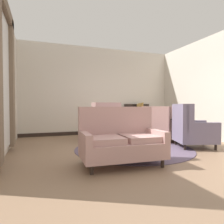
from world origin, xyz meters
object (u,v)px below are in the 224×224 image
object	(u,v)px
armchair_foreground_right	(103,125)
armchair_beside_settee	(191,129)
porcelain_vase	(132,121)
gramophone	(141,106)
coffee_table	(130,132)
armchair_near_window	(160,126)
settee	(121,141)
sideboard	(139,120)
side_table	(177,128)

from	to	relation	value
armchair_foreground_right	armchair_beside_settee	distance (m)	2.41
porcelain_vase	gramophone	size ratio (longest dim) A/B	0.86
coffee_table	armchair_foreground_right	bearing A→B (deg)	100.93
coffee_table	armchair_near_window	bearing A→B (deg)	28.09
settee	sideboard	xyz separation A→B (m)	(2.21, 3.58, 0.06)
armchair_foreground_right	side_table	bearing A→B (deg)	139.05
armchair_foreground_right	armchair_beside_settee	bearing A→B (deg)	124.59
coffee_table	armchair_beside_settee	bearing A→B (deg)	-13.59
side_table	sideboard	bearing A→B (deg)	90.66
coffee_table	settee	xyz separation A→B (m)	(-0.68, -1.07, 0.01)
armchair_beside_settee	gramophone	xyz separation A→B (m)	(0.12, 2.78, 0.58)
settee	gramophone	size ratio (longest dim) A/B	3.03
armchair_beside_settee	gramophone	bearing A→B (deg)	16.21
settee	porcelain_vase	bearing A→B (deg)	58.18
armchair_near_window	side_table	bearing A→B (deg)	-176.18
gramophone	sideboard	bearing A→B (deg)	117.20
armchair_beside_settee	armchair_near_window	bearing A→B (deg)	28.78
porcelain_vase	sideboard	distance (m)	2.92
porcelain_vase	side_table	distance (m)	1.55
armchair_beside_settee	side_table	world-z (taller)	armchair_beside_settee
armchair_near_window	armchair_foreground_right	size ratio (longest dim) A/B	1.05
settee	side_table	world-z (taller)	settee
armchair_near_window	side_table	xyz separation A→B (m)	(0.28, -0.39, -0.01)
gramophone	armchair_near_window	bearing A→B (deg)	-99.80
gramophone	armchair_foreground_right	bearing A→B (deg)	-149.28
porcelain_vase	armchair_foreground_right	bearing A→B (deg)	103.17
coffee_table	sideboard	world-z (taller)	sideboard
coffee_table	settee	distance (m)	1.27
armchair_near_window	sideboard	bearing A→B (deg)	-39.88
armchair_beside_settee	gramophone	distance (m)	2.84
armchair_near_window	gramophone	world-z (taller)	gramophone
coffee_table	side_table	bearing A→B (deg)	10.42
porcelain_vase	sideboard	size ratio (longest dim) A/B	0.37
armchair_near_window	armchair_beside_settee	world-z (taller)	armchair_beside_settee
sideboard	gramophone	size ratio (longest dim) A/B	2.33
armchair_foreground_right	gramophone	distance (m)	2.20
coffee_table	armchair_near_window	xyz separation A→B (m)	(1.27, 0.68, 0.03)
side_table	gramophone	size ratio (longest dim) A/B	1.43
porcelain_vase	settee	distance (m)	1.33
porcelain_vase	armchair_beside_settee	world-z (taller)	armchair_beside_settee
porcelain_vase	sideboard	bearing A→B (deg)	59.55
coffee_table	gramophone	bearing A→B (deg)	57.01
settee	armchair_beside_settee	xyz separation A→B (m)	(2.14, 0.72, 0.03)
armchair_near_window	gramophone	distance (m)	1.87
armchair_beside_settee	settee	bearing A→B (deg)	127.28
armchair_near_window	sideboard	distance (m)	1.85
armchair_foreground_right	gramophone	size ratio (longest dim) A/B	2.37
armchair_foreground_right	settee	bearing A→B (deg)	69.20
porcelain_vase	armchair_foreground_right	world-z (taller)	armchair_foreground_right
coffee_table	armchair_beside_settee	world-z (taller)	armchair_beside_settee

